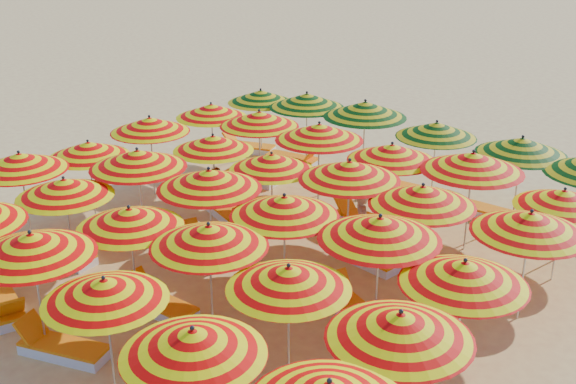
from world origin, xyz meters
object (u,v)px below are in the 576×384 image
at_px(umbrella_22, 422,196).
at_px(lounger_7, 200,252).
at_px(umbrella_19, 213,143).
at_px(lounger_1, 4,307).
at_px(umbrella_25, 259,119).
at_px(umbrella_28, 473,162).
at_px(umbrella_14, 209,179).
at_px(umbrella_24, 211,111).
at_px(umbrella_4, 193,342).
at_px(beachgoer_b, 216,191).
at_px(umbrella_18, 150,125).
at_px(lounger_2, 62,348).
at_px(umbrella_12, 88,149).
at_px(umbrella_2, 31,245).
at_px(lounger_5, 66,254).
at_px(umbrella_6, 20,162).
at_px(umbrella_23, 530,223).
at_px(lounger_10, 364,257).
at_px(lounger_6, 159,304).
at_px(umbrella_30, 261,96).
at_px(lounger_14, 294,159).
at_px(lounger_12, 364,220).
at_px(umbrella_16, 380,228).
at_px(lounger_9, 230,214).
at_px(umbrella_29, 564,199).
at_px(umbrella_9, 209,236).
at_px(umbrella_11, 400,326).
at_px(umbrella_27, 392,153).
at_px(umbrella_10, 289,278).
at_px(umbrella_32, 365,109).
at_px(umbrella_8, 130,218).
at_px(lounger_11, 251,178).
at_px(umbrella_33, 436,130).
at_px(umbrella_17, 464,273).
at_px(umbrella_31, 307,100).
at_px(lounger_16, 495,214).
at_px(umbrella_21, 349,170).
at_px(lounger_15, 412,190).
at_px(umbrella_34, 522,146).
at_px(lounger_8, 353,310).
at_px(umbrella_20, 272,162).
at_px(umbrella_3, 105,290).

distance_m(umbrella_22, lounger_7, 5.48).
bearing_deg(umbrella_19, lounger_1, -87.26).
distance_m(umbrella_25, umbrella_28, 6.49).
bearing_deg(umbrella_14, umbrella_24, 135.03).
relative_size(umbrella_4, beachgoer_b, 2.16).
height_order(umbrella_18, lounger_2, umbrella_18).
bearing_deg(umbrella_12, lounger_7, 3.38).
xyz_separation_m(umbrella_2, lounger_5, (-2.74, 2.31, -2.00)).
height_order(umbrella_6, umbrella_12, umbrella_6).
relative_size(umbrella_23, lounger_10, 1.35).
bearing_deg(lounger_6, umbrella_30, -63.19).
bearing_deg(lounger_14, umbrella_23, -34.61).
height_order(umbrella_2, lounger_12, umbrella_2).
height_order(umbrella_16, lounger_14, umbrella_16).
bearing_deg(lounger_9, umbrella_28, 42.67).
distance_m(umbrella_29, lounger_5, 11.35).
relative_size(umbrella_9, umbrella_11, 0.94).
distance_m(umbrella_27, umbrella_29, 4.29).
relative_size(umbrella_27, umbrella_30, 1.09).
distance_m(umbrella_10, umbrella_28, 6.68).
bearing_deg(umbrella_4, umbrella_32, 112.36).
xyz_separation_m(umbrella_8, umbrella_18, (-4.51, 4.33, 0.05)).
xyz_separation_m(umbrella_23, umbrella_30, (-10.72, 4.19, -0.13)).
height_order(umbrella_16, lounger_9, umbrella_16).
bearing_deg(lounger_14, umbrella_16, -51.46).
xyz_separation_m(umbrella_30, lounger_11, (1.44, -2.07, -1.85)).
bearing_deg(umbrella_2, umbrella_33, 79.53).
bearing_deg(umbrella_17, lounger_1, -153.67).
xyz_separation_m(umbrella_31, umbrella_32, (2.13, 0.02, 0.09)).
bearing_deg(lounger_16, umbrella_33, 176.57).
height_order(umbrella_30, lounger_11, umbrella_30).
distance_m(umbrella_21, lounger_6, 5.17).
xyz_separation_m(lounger_14, lounger_15, (4.31, 0.10, 0.00)).
relative_size(umbrella_30, lounger_5, 1.31).
distance_m(umbrella_34, lounger_10, 5.04).
distance_m(umbrella_17, umbrella_28, 5.23).
bearing_deg(lounger_8, umbrella_11, 156.92).
height_order(umbrella_18, lounger_8, umbrella_18).
xyz_separation_m(umbrella_27, lounger_16, (1.86, 2.36, -1.93)).
bearing_deg(umbrella_4, umbrella_27, 104.02).
relative_size(umbrella_9, umbrella_32, 0.79).
relative_size(umbrella_18, umbrella_34, 0.88).
distance_m(umbrella_22, umbrella_30, 9.48).
bearing_deg(umbrella_8, lounger_12, 77.97).
height_order(umbrella_16, lounger_15, umbrella_16).
relative_size(umbrella_28, lounger_2, 1.74).
bearing_deg(umbrella_20, lounger_10, 4.89).
distance_m(umbrella_29, lounger_10, 4.58).
relative_size(umbrella_4, umbrella_25, 1.08).
distance_m(umbrella_3, umbrella_12, 7.52).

